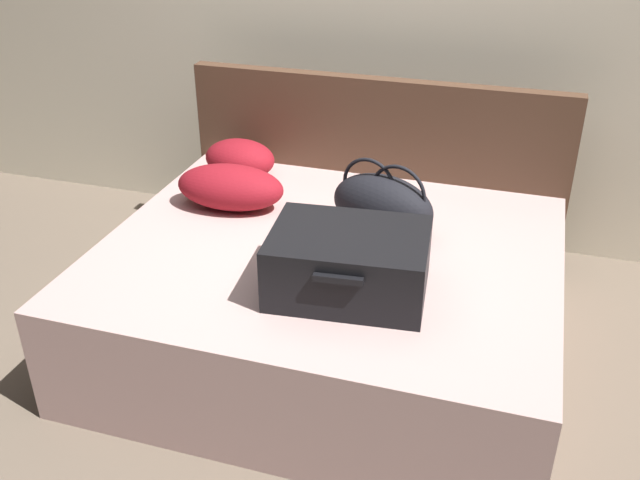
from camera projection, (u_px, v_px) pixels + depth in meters
name	position (u px, v px, depth m)	size (l,w,h in m)	color
ground_plane	(300.00, 402.00, 2.86)	(12.00, 12.00, 0.00)	#6B5B4C
bed	(328.00, 298.00, 3.08)	(1.89, 1.59, 0.50)	#BC9993
headboard	(374.00, 173.00, 3.65)	(1.93, 0.08, 1.00)	#4C3323
hard_case_large	(349.00, 263.00, 2.61)	(0.61, 0.48, 0.24)	black
duffel_bag	(383.00, 205.00, 3.00)	(0.51, 0.36, 0.34)	black
pillow_near_headboard	(230.00, 187.00, 3.24)	(0.51, 0.27, 0.20)	maroon
pillow_center_head	(240.00, 159.00, 3.56)	(0.37, 0.27, 0.19)	maroon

